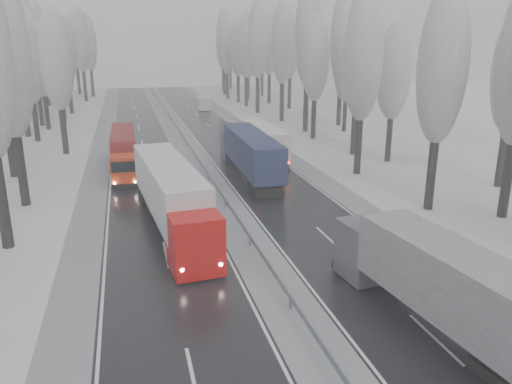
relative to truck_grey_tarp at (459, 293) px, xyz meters
name	(u,v)px	position (x,y,z in m)	size (l,w,h in m)	color
ground	(322,358)	(-5.71, 0.55, -2.45)	(260.00, 260.00, 0.00)	white
carriageway_right	(258,172)	(-0.46, 30.55, -2.43)	(7.50, 200.00, 0.03)	black
carriageway_left	(150,179)	(-10.96, 30.55, -2.43)	(7.50, 200.00, 0.03)	black
median_slush	(205,175)	(-5.71, 30.55, -2.43)	(3.00, 200.00, 0.04)	gray
shoulder_right	(305,169)	(4.49, 30.55, -2.43)	(2.40, 200.00, 0.04)	gray
shoulder_left	(95,182)	(-15.91, 30.55, -2.43)	(2.40, 200.00, 0.04)	gray
median_guardrail	(205,169)	(-5.71, 30.54, -1.85)	(0.12, 200.00, 0.76)	slate
tree_16	(443,66)	(9.33, 16.22, 8.22)	(3.60, 3.60, 16.53)	black
tree_18	(363,61)	(8.80, 27.58, 8.25)	(3.60, 3.60, 16.58)	black
tree_19	(394,72)	(14.31, 31.58, 6.97)	(3.60, 3.60, 14.57)	black
tree_20	(358,63)	(12.19, 35.72, 7.70)	(3.60, 3.60, 15.71)	black
tree_21	(361,45)	(14.41, 39.72, 9.55)	(3.60, 3.60, 18.62)	black
tree_22	(315,59)	(11.31, 46.15, 7.79)	(3.60, 3.60, 15.86)	black
tree_23	(347,69)	(17.60, 50.15, 6.32)	(3.60, 3.60, 13.55)	black
tree_24	(308,36)	(12.19, 51.57, 10.74)	(3.60, 3.60, 20.49)	black
tree_25	(342,41)	(19.10, 55.57, 10.07)	(3.60, 3.60, 19.44)	black
tree_26	(283,44)	(11.85, 61.82, 9.65)	(3.60, 3.60, 18.78)	black
tree_27	(316,48)	(19.01, 65.82, 8.91)	(3.60, 3.60, 17.62)	black
tree_28	(258,40)	(10.63, 72.50, 10.19)	(3.60, 3.60, 19.62)	black
tree_29	(290,46)	(18.00, 76.50, 9.22)	(3.60, 3.60, 18.11)	black
tree_30	(246,46)	(10.85, 82.25, 9.07)	(3.60, 3.60, 17.86)	black
tree_31	(269,44)	(16.77, 86.25, 9.52)	(3.60, 3.60, 18.58)	black
tree_32	(238,48)	(10.92, 89.76, 8.73)	(3.60, 3.60, 17.33)	black
tree_33	(248,57)	(14.06, 93.76, 6.81)	(3.60, 3.60, 14.33)	black
tree_34	(227,47)	(10.02, 96.87, 8.92)	(3.60, 3.60, 17.63)	black
tree_35	(262,45)	(19.23, 100.87, 9.32)	(3.60, 3.60, 18.25)	black
tree_36	(224,39)	(11.33, 106.71, 10.57)	(3.60, 3.60, 20.23)	black
tree_37	(248,49)	(18.31, 110.71, 8.12)	(3.60, 3.60, 16.37)	black
tree_38	(223,45)	(13.02, 117.28, 9.14)	(3.60, 3.60, 17.97)	black
tree_39	(230,49)	(15.84, 121.28, 8.00)	(3.60, 3.60, 16.19)	black
tree_58	(6,60)	(-20.83, 25.12, 8.65)	(3.60, 3.60, 17.21)	black
tree_62	(56,61)	(-19.65, 44.28, 7.91)	(3.60, 3.60, 16.04)	black
tree_64	(28,62)	(-23.97, 53.26, 7.51)	(3.60, 3.60, 15.42)	black
tree_65	(16,40)	(-25.76, 57.26, 10.10)	(3.60, 3.60, 19.48)	black
tree_66	(41,60)	(-23.87, 62.90, 7.39)	(3.60, 3.60, 15.23)	black
tree_67	(33,51)	(-25.25, 66.90, 8.58)	(3.60, 3.60, 17.09)	black
tree_68	(57,53)	(-22.29, 69.66, 8.30)	(3.60, 3.60, 16.65)	black
tree_69	(27,41)	(-27.13, 73.66, 10.01)	(3.60, 3.60, 19.35)	black
tree_70	(65,50)	(-22.04, 79.74, 8.58)	(3.60, 3.60, 17.09)	black
tree_71	(38,40)	(-26.80, 83.74, 10.18)	(3.60, 3.60, 19.61)	black
tree_72	(57,56)	(-24.64, 89.09, 7.31)	(3.60, 3.60, 15.11)	black
tree_73	(43,49)	(-27.53, 93.09, 8.66)	(3.60, 3.60, 17.22)	black
tree_74	(81,40)	(-20.78, 99.88, 10.23)	(3.60, 3.60, 19.68)	black
tree_75	(37,44)	(-29.91, 103.88, 9.54)	(3.60, 3.60, 18.60)	black
tree_76	(89,44)	(-19.76, 109.27, 9.50)	(3.60, 3.60, 18.55)	black
tree_77	(66,56)	(-25.37, 113.27, 6.81)	(3.60, 3.60, 14.32)	black
tree_78	(75,41)	(-23.27, 115.86, 10.14)	(3.60, 3.60, 19.55)	black
tree_79	(65,48)	(-26.04, 119.86, 8.56)	(3.60, 3.60, 17.07)	black
truck_grey_tarp	(459,293)	(0.00, 0.00, 0.00)	(4.35, 16.50, 4.20)	#4B4B50
truck_blue_box	(249,151)	(-1.81, 28.63, 0.10)	(3.03, 17.07, 4.36)	#1B1B44
truck_cream_box	(259,138)	(1.08, 36.01, -0.15)	(2.49, 15.38, 3.94)	gray
box_truck_distant	(204,103)	(1.81, 79.16, -1.14)	(2.99, 7.08, 2.56)	silver
truck_red_white	(172,194)	(-10.14, 16.39, 0.19)	(4.33, 17.77, 4.52)	red
truck_red_red	(124,148)	(-13.14, 35.06, -0.28)	(2.40, 14.51, 3.71)	red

